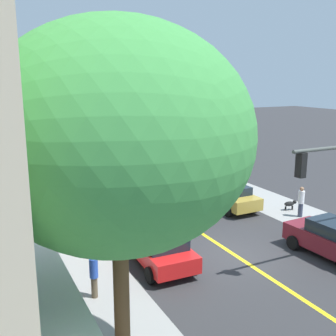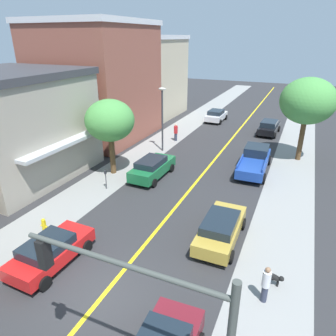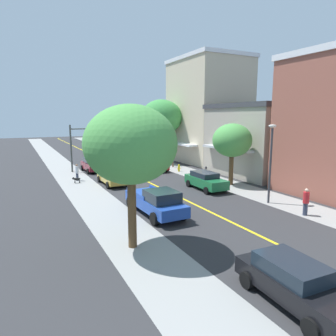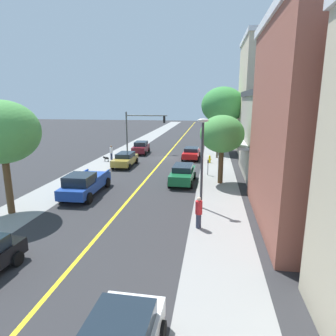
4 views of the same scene
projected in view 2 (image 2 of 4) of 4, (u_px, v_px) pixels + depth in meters
ground_plane at (103, 296)px, 12.85m from camera, size 140.00×140.00×0.00m
road_centerline_stripe at (103, 296)px, 12.85m from camera, size 0.20×126.00×0.00m
brick_apartment_block at (9, 125)px, 22.87m from camera, size 10.24×10.28×7.84m
tan_rowhouse at (97, 81)px, 31.53m from camera, size 9.95×10.88×11.54m
corner_shop_building at (147, 76)px, 41.05m from camera, size 8.65×9.46×10.19m
street_tree_right_corner at (308, 101)px, 25.17m from camera, size 4.47×4.47×7.04m
street_tree_left_far at (110, 121)px, 22.87m from camera, size 3.68×3.68×5.82m
fire_hydrant at (44, 225)px, 16.90m from camera, size 0.44×0.24×0.87m
parking_meter at (106, 177)px, 21.54m from camera, size 0.12×0.18×1.44m
traffic_light_mast at (152, 315)px, 7.49m from camera, size 5.70×0.32×5.51m
street_lamp at (162, 112)px, 27.83m from camera, size 0.70×0.36×5.88m
red_sedan_left_curb at (50, 251)px, 14.39m from camera, size 2.14×4.25×1.39m
gold_sedan_right_curb at (221, 228)px, 16.06m from camera, size 2.06×4.64×1.45m
green_sedan_left_curb at (152, 167)px, 23.42m from camera, size 2.10×4.66×1.55m
white_sedan_left_curb at (216, 115)px, 39.05m from camera, size 2.15×4.15×1.46m
black_sedan_right_curb at (269, 127)px, 33.94m from camera, size 2.17×4.52×1.52m
blue_pickup_truck at (255, 160)px, 24.59m from camera, size 2.38×5.89×1.80m
pedestrian_red_shirt at (176, 132)px, 31.65m from camera, size 0.39×0.39×1.81m
pedestrian_white_shirt at (266, 284)px, 12.28m from camera, size 0.34×0.34×1.71m
small_dog at (274, 278)px, 13.30m from camera, size 0.79×0.40×0.59m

